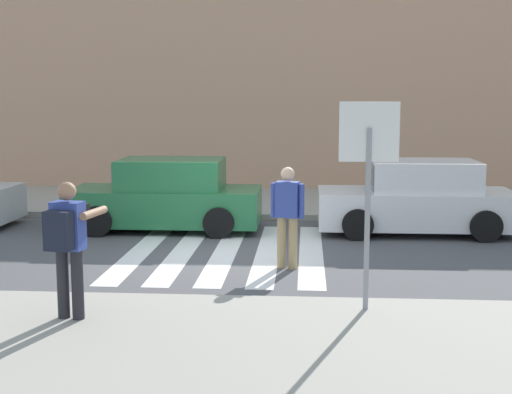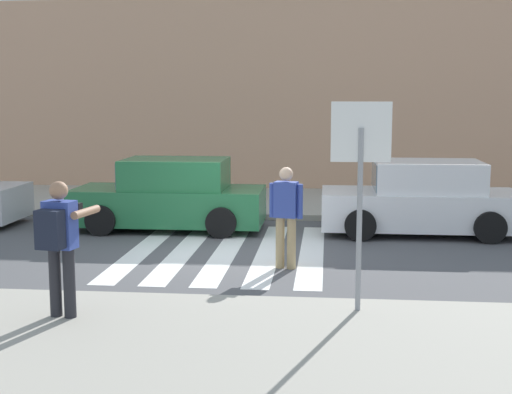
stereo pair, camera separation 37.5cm
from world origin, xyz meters
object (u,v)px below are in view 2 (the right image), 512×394
Objects in this scene: parked_car_green at (171,196)px; parked_car_white at (422,200)px; stop_sign at (361,160)px; pedestrian_crossing at (286,212)px; photographer_with_backpack at (59,237)px.

parked_car_white is (5.37, -0.00, 0.00)m from parked_car_green.
stop_sign is 6.36m from parked_car_white.
parked_car_white is at bearing -0.00° from parked_car_green.
pedestrian_crossing reaches higher than parked_car_green.
stop_sign is at bearing -67.89° from pedestrian_crossing.
photographer_with_backpack is 6.71m from parked_car_green.
pedestrian_crossing is (-1.10, 2.71, -1.13)m from stop_sign.
photographer_with_backpack is 0.42× the size of parked_car_white.
photographer_with_backpack reaches higher than parked_car_green.
parked_car_white is (5.29, 6.70, -0.44)m from photographer_with_backpack.
photographer_with_backpack reaches higher than pedestrian_crossing.
stop_sign is at bearing -57.70° from parked_car_green.
stop_sign is 0.66× the size of parked_car_green.
stop_sign is 3.13m from pedestrian_crossing.
pedestrian_crossing is at bearing 52.33° from photographer_with_backpack.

